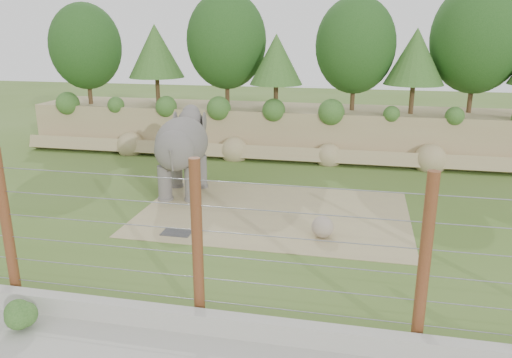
# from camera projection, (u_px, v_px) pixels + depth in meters

# --- Properties ---
(ground) EXTENTS (90.00, 90.00, 0.00)m
(ground) POSITION_uv_depth(u_px,v_px,m) (243.00, 243.00, 16.25)
(ground) COLOR #476822
(ground) RESTS_ON ground
(back_embankment) EXTENTS (30.00, 5.52, 8.77)m
(back_embankment) POSITION_uv_depth(u_px,v_px,m) (308.00, 82.00, 26.86)
(back_embankment) COLOR tan
(back_embankment) RESTS_ON ground
(dirt_patch) EXTENTS (10.00, 7.00, 0.02)m
(dirt_patch) POSITION_uv_depth(u_px,v_px,m) (274.00, 212.00, 18.96)
(dirt_patch) COLOR tan
(dirt_patch) RESTS_ON ground
(drain_grate) EXTENTS (1.00, 0.60, 0.03)m
(drain_grate) POSITION_uv_depth(u_px,v_px,m) (177.00, 233.00, 16.98)
(drain_grate) COLOR #262628
(drain_grate) RESTS_ON dirt_patch
(elephant) EXTENTS (2.27, 4.38, 3.40)m
(elephant) POSITION_uv_depth(u_px,v_px,m) (182.00, 155.00, 20.68)
(elephant) COLOR #67615C
(elephant) RESTS_ON ground
(stone_ball) EXTENTS (0.74, 0.74, 0.74)m
(stone_ball) POSITION_uv_depth(u_px,v_px,m) (322.00, 227.00, 16.57)
(stone_ball) COLOR gray
(stone_ball) RESTS_ON dirt_patch
(retaining_wall) EXTENTS (26.00, 0.35, 0.50)m
(retaining_wall) POSITION_uv_depth(u_px,v_px,m) (193.00, 321.00, 11.50)
(retaining_wall) COLOR #B1AEA4
(retaining_wall) RESTS_ON ground
(barrier_fence) EXTENTS (20.26, 0.26, 4.00)m
(barrier_fence) POSITION_uv_depth(u_px,v_px,m) (197.00, 242.00, 11.46)
(barrier_fence) COLOR maroon
(barrier_fence) RESTS_ON ground
(walkway_shrub) EXTENTS (0.71, 0.71, 0.71)m
(walkway_shrub) POSITION_uv_depth(u_px,v_px,m) (18.00, 315.00, 11.50)
(walkway_shrub) COLOR #2D591E
(walkway_shrub) RESTS_ON walkway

